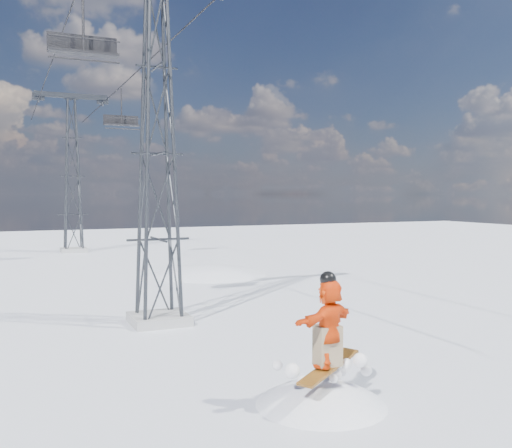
{
  "coord_description": "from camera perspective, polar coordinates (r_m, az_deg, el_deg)",
  "views": [
    {
      "loc": [
        -3.72,
        -10.05,
        4.21
      ],
      "look_at": [
        2.29,
        3.56,
        3.43
      ],
      "focal_mm": 40.0,
      "sensor_mm": 36.0,
      "label": 1
    }
  ],
  "objects": [
    {
      "name": "lift_chair_near",
      "position": [
        19.15,
        -16.89,
        16.65
      ],
      "size": [
        2.1,
        0.6,
        2.6
      ],
      "color": "black",
      "rests_on": "ground"
    },
    {
      "name": "lift_tower_far",
      "position": [
        43.3,
        -17.88,
        4.52
      ],
      "size": [
        5.2,
        1.8,
        11.43
      ],
      "color": "#999999",
      "rests_on": "ground"
    },
    {
      "name": "lift_chair_mid",
      "position": [
        36.78,
        -13.31,
        9.97
      ],
      "size": [
        2.15,
        0.62,
        2.66
      ],
      "color": "black",
      "rests_on": "ground"
    },
    {
      "name": "lift_tower_near",
      "position": [
        18.65,
        -9.81,
        6.83
      ],
      "size": [
        5.2,
        1.8,
        11.43
      ],
      "color": "#999999",
      "rests_on": "ground"
    },
    {
      "name": "haul_cables",
      "position": [
        30.62,
        -15.32,
        15.43
      ],
      "size": [
        4.46,
        51.0,
        0.06
      ],
      "color": "black",
      "rests_on": "ground"
    },
    {
      "name": "ground",
      "position": [
        11.51,
        -3.45,
        -18.44
      ],
      "size": [
        120.0,
        120.0,
        0.0
      ],
      "primitive_type": "plane",
      "color": "white",
      "rests_on": "ground"
    }
  ]
}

